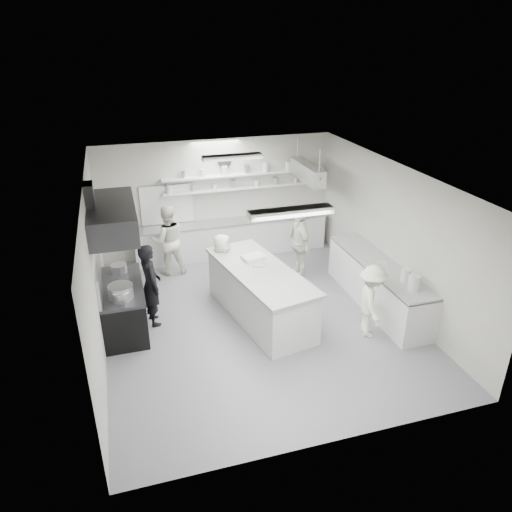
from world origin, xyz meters
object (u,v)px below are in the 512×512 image
object	(u,v)px
stove	(124,308)
cook_back	(168,240)
right_counter	(378,285)
cook_stove	(151,285)
prep_island	(260,295)
back_counter	(232,238)

from	to	relation	value
stove	cook_back	size ratio (longest dim) A/B	1.05
right_counter	cook_back	bearing A→B (deg)	145.69
cook_stove	cook_back	bearing A→B (deg)	-25.11
prep_island	cook_back	bearing A→B (deg)	109.06
back_counter	right_counter	world-z (taller)	right_counter
prep_island	stove	bearing A→B (deg)	160.31
prep_island	cook_stove	distance (m)	2.20
back_counter	right_counter	xyz separation A→B (m)	(2.35, -3.40, 0.01)
right_counter	prep_island	world-z (taller)	prep_island
stove	right_counter	size ratio (longest dim) A/B	0.55
prep_island	cook_stove	bearing A→B (deg)	157.16
back_counter	cook_back	xyz separation A→B (m)	(-1.73, -0.62, 0.40)
prep_island	cook_back	size ratio (longest dim) A/B	1.64
back_counter	prep_island	xyz separation A→B (m)	(-0.21, -3.18, 0.06)
back_counter	prep_island	distance (m)	3.19
stove	cook_stove	xyz separation A→B (m)	(0.56, 0.04, 0.41)
prep_island	cook_back	distance (m)	3.00
cook_back	prep_island	bearing A→B (deg)	119.96
prep_island	cook_back	xyz separation A→B (m)	(-1.52, 2.56, 0.34)
stove	back_counter	xyz separation A→B (m)	(2.90, 2.80, 0.01)
back_counter	cook_stove	size ratio (longest dim) A/B	2.92
back_counter	right_counter	distance (m)	4.13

